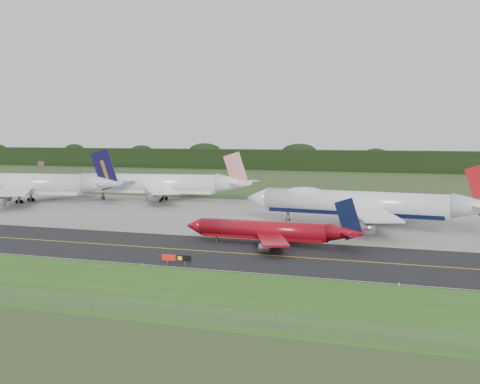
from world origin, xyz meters
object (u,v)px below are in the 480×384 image
(jet_navy_gold, at_px, (24,185))
(jet_star_tail, at_px, (160,184))
(jet_red_737, at_px, (273,231))
(jet_ba_747, at_px, (364,204))
(taxiway_sign, at_px, (176,258))

(jet_navy_gold, xyz_separation_m, jet_star_tail, (38.28, 19.52, -0.28))
(jet_red_737, bearing_deg, jet_ba_747, 70.07)
(jet_ba_747, relative_size, jet_red_737, 1.69)
(jet_star_tail, bearing_deg, taxiway_sign, -61.22)
(jet_navy_gold, xyz_separation_m, taxiway_sign, (90.16, -74.95, -4.48))
(jet_navy_gold, relative_size, jet_star_tail, 1.09)
(jet_ba_747, height_order, jet_navy_gold, jet_navy_gold)
(jet_red_737, relative_size, jet_star_tail, 0.60)
(jet_red_737, relative_size, taxiway_sign, 7.13)
(jet_ba_747, xyz_separation_m, jet_star_tail, (-72.57, 36.51, 0.11))
(jet_red_737, relative_size, jet_navy_gold, 0.55)
(jet_red_737, height_order, jet_navy_gold, jet_navy_gold)
(jet_star_tail, bearing_deg, jet_red_737, -48.89)
(jet_red_737, distance_m, jet_navy_gold, 110.84)
(jet_star_tail, relative_size, taxiway_sign, 11.95)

